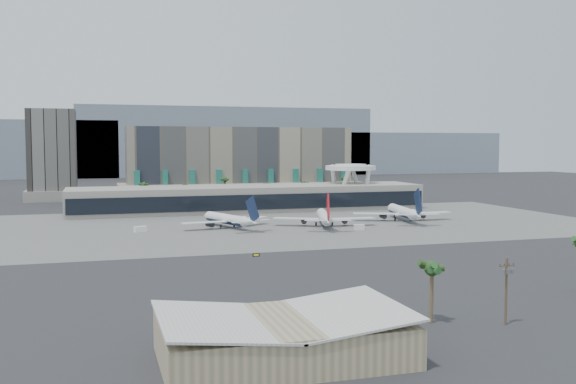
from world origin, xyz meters
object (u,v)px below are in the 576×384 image
object	(u,v)px
utility_pole	(507,285)
airliner_right	(403,212)
airliner_centre	(324,217)
service_vehicle_a	(140,229)
taxiway_sign	(256,255)
airliner_left	(228,219)
service_vehicle_b	(359,227)

from	to	relation	value
utility_pole	airliner_right	xyz separation A→B (m)	(54.01, 146.11, -3.33)
airliner_centre	utility_pole	bearing A→B (deg)	-81.15
service_vehicle_a	airliner_right	bearing A→B (deg)	-13.68
airliner_right	taxiway_sign	xyz separation A→B (m)	(-79.79, -65.62, -3.35)
airliner_left	service_vehicle_a	world-z (taller)	airliner_left
utility_pole	airliner_right	bearing A→B (deg)	69.71
airliner_right	service_vehicle_a	xyz separation A→B (m)	(-108.08, -3.62, -2.74)
service_vehicle_a	service_vehicle_b	distance (m)	80.95
service_vehicle_b	airliner_left	bearing A→B (deg)	174.74
utility_pole	airliner_centre	size ratio (longest dim) A/B	0.30
airliner_left	airliner_right	bearing A→B (deg)	-19.64
service_vehicle_a	airliner_centre	bearing A→B (deg)	-18.59
airliner_left	airliner_centre	xyz separation A→B (m)	(36.95, -5.87, 0.22)
airliner_left	airliner_centre	size ratio (longest dim) A/B	0.92
airliner_left	airliner_right	distance (m)	74.87
airliner_left	taxiway_sign	world-z (taller)	airliner_left
service_vehicle_a	taxiway_sign	distance (m)	68.15
airliner_centre	service_vehicle_a	size ratio (longest dim) A/B	9.27
airliner_centre	taxiway_sign	distance (m)	71.88
airliner_left	service_vehicle_a	bearing A→B (deg)	163.07
airliner_right	taxiway_sign	distance (m)	103.36
airliner_left	taxiway_sign	bearing A→B (deg)	-115.12
service_vehicle_a	service_vehicle_b	size ratio (longest dim) A/B	1.11
airliner_left	utility_pole	bearing A→B (deg)	-102.53
airliner_centre	service_vehicle_b	bearing A→B (deg)	-41.50
airliner_left	taxiway_sign	xyz separation A→B (m)	(-4.93, -64.20, -2.94)
taxiway_sign	service_vehicle_a	bearing A→B (deg)	109.90
airliner_left	service_vehicle_b	bearing A→B (deg)	-43.82
utility_pole	taxiway_sign	xyz separation A→B (m)	(-25.77, 80.49, -6.68)
service_vehicle_a	service_vehicle_b	world-z (taller)	service_vehicle_a
utility_pole	airliner_left	xyz separation A→B (m)	(-20.84, 144.69, -3.74)
utility_pole	taxiway_sign	size ratio (longest dim) A/B	5.81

